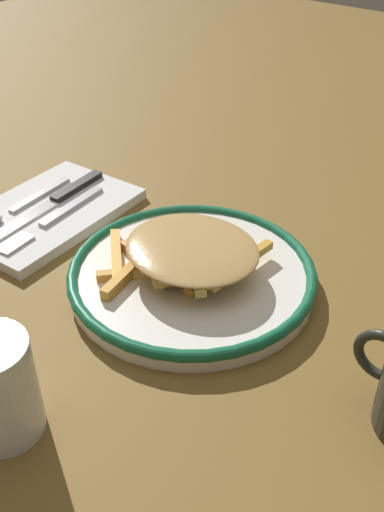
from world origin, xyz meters
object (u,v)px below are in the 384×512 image
napkin (47,213)px  fork (53,218)px  fries_heap (188,255)px  knife (56,200)px  plate (192,275)px  spoon (11,210)px

napkin → fork: size_ratio=1.27×
fries_heap → napkin: (0.23, 0.00, -0.03)m
fork → knife: bearing=-44.5°
plate → fries_heap: 0.03m
fries_heap → fork: 0.20m
fries_heap → fork: bearing=4.7°
napkin → knife: 0.02m
fork → spoon: 0.06m
fries_heap → spoon: fries_heap is taller
napkin → spoon: 0.04m
plate → knife: size_ratio=1.28×
napkin → spoon: size_ratio=1.47×
knife → fries_heap: bearing=176.4°
fork → napkin: bearing=-22.4°
spoon → fork: bearing=-157.2°
spoon → fries_heap: bearing=-171.3°
plate → napkin: bearing=2.1°
plate → spoon: same height
napkin → plate: bearing=-177.9°
plate → fork: size_ratio=1.53×
plate → knife: (0.24, -0.01, 0.00)m
fries_heap → fork: (0.20, 0.02, -0.02)m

